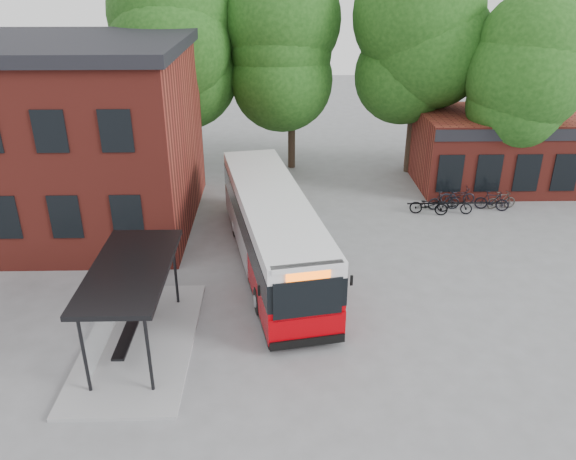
{
  "coord_description": "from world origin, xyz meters",
  "views": [
    {
      "loc": [
        0.01,
        -16.21,
        11.18
      ],
      "look_at": [
        0.47,
        3.44,
        2.0
      ],
      "focal_mm": 35.0,
      "sensor_mm": 36.0,
      "label": 1
    }
  ],
  "objects_px": {
    "bicycle_0": "(429,205)",
    "bicycle_3": "(444,201)",
    "bus_shelter": "(135,306)",
    "bicycle_4": "(458,196)",
    "city_bus": "(272,230)",
    "bicycle_7": "(501,200)",
    "bicycle_2": "(455,205)",
    "bicycle_5": "(492,201)"
  },
  "relations": [
    {
      "from": "bus_shelter",
      "to": "bicycle_7",
      "type": "bearing_deg",
      "value": 34.69
    },
    {
      "from": "bicycle_0",
      "to": "bus_shelter",
      "type": "bearing_deg",
      "value": 143.22
    },
    {
      "from": "city_bus",
      "to": "bicycle_2",
      "type": "xyz_separation_m",
      "value": [
        9.13,
        5.18,
        -1.1
      ]
    },
    {
      "from": "bicycle_2",
      "to": "bicycle_5",
      "type": "relative_size",
      "value": 1.02
    },
    {
      "from": "city_bus",
      "to": "bus_shelter",
      "type": "bearing_deg",
      "value": -139.59
    },
    {
      "from": "city_bus",
      "to": "bicycle_3",
      "type": "distance_m",
      "value": 10.41
    },
    {
      "from": "bicycle_7",
      "to": "bicycle_3",
      "type": "bearing_deg",
      "value": 84.46
    },
    {
      "from": "bus_shelter",
      "to": "bicycle_4",
      "type": "bearing_deg",
      "value": 40.07
    },
    {
      "from": "bicycle_0",
      "to": "bicycle_3",
      "type": "xyz_separation_m",
      "value": [
        0.92,
        0.59,
        0.0
      ]
    },
    {
      "from": "bicycle_0",
      "to": "bicycle_2",
      "type": "bearing_deg",
      "value": -71.32
    },
    {
      "from": "city_bus",
      "to": "bicycle_4",
      "type": "bearing_deg",
      "value": 22.79
    },
    {
      "from": "bicycle_7",
      "to": "bus_shelter",
      "type": "bearing_deg",
      "value": 117.7
    },
    {
      "from": "bicycle_4",
      "to": "bicycle_7",
      "type": "xyz_separation_m",
      "value": [
        2.04,
        -0.67,
        -0.0
      ]
    },
    {
      "from": "bus_shelter",
      "to": "bicycle_3",
      "type": "xyz_separation_m",
      "value": [
        13.04,
        11.01,
        -0.95
      ]
    },
    {
      "from": "bus_shelter",
      "to": "bicycle_2",
      "type": "height_order",
      "value": "bus_shelter"
    },
    {
      "from": "bicycle_0",
      "to": "bicycle_4",
      "type": "relative_size",
      "value": 1.05
    },
    {
      "from": "bicycle_3",
      "to": "bicycle_5",
      "type": "xyz_separation_m",
      "value": [
        2.42,
        -0.12,
        0.01
      ]
    },
    {
      "from": "bicycle_4",
      "to": "bicycle_7",
      "type": "relative_size",
      "value": 1.16
    },
    {
      "from": "bus_shelter",
      "to": "bicycle_7",
      "type": "distance_m",
      "value": 19.51
    },
    {
      "from": "city_bus",
      "to": "bicycle_2",
      "type": "height_order",
      "value": "city_bus"
    },
    {
      "from": "bicycle_2",
      "to": "bicycle_4",
      "type": "distance_m",
      "value": 1.29
    },
    {
      "from": "bus_shelter",
      "to": "bicycle_4",
      "type": "distance_m",
      "value": 18.29
    },
    {
      "from": "city_bus",
      "to": "bicycle_0",
      "type": "relative_size",
      "value": 6.54
    },
    {
      "from": "bus_shelter",
      "to": "bicycle_0",
      "type": "relative_size",
      "value": 3.75
    },
    {
      "from": "bicycle_2",
      "to": "bicycle_5",
      "type": "distance_m",
      "value": 2.01
    },
    {
      "from": "bicycle_5",
      "to": "bicycle_7",
      "type": "xyz_separation_m",
      "value": [
        0.56,
        0.2,
        -0.04
      ]
    },
    {
      "from": "bicycle_5",
      "to": "bicycle_4",
      "type": "bearing_deg",
      "value": 78.41
    },
    {
      "from": "bus_shelter",
      "to": "bicycle_3",
      "type": "bearing_deg",
      "value": 40.18
    },
    {
      "from": "bicycle_2",
      "to": "bicycle_4",
      "type": "bearing_deg",
      "value": -6.08
    },
    {
      "from": "bicycle_4",
      "to": "bicycle_3",
      "type": "bearing_deg",
      "value": 129.75
    },
    {
      "from": "city_bus",
      "to": "bicycle_0",
      "type": "height_order",
      "value": "city_bus"
    },
    {
      "from": "bicycle_4",
      "to": "bicycle_5",
      "type": "height_order",
      "value": "bicycle_5"
    },
    {
      "from": "bicycle_7",
      "to": "bicycle_2",
      "type": "bearing_deg",
      "value": 94.53
    },
    {
      "from": "bicycle_0",
      "to": "bicycle_5",
      "type": "height_order",
      "value": "bicycle_5"
    },
    {
      "from": "bicycle_4",
      "to": "bicycle_7",
      "type": "height_order",
      "value": "bicycle_4"
    },
    {
      "from": "bicycle_0",
      "to": "bicycle_2",
      "type": "relative_size",
      "value": 1.09
    },
    {
      "from": "bicycle_0",
      "to": "bicycle_2",
      "type": "xyz_separation_m",
      "value": [
        1.35,
        0.15,
        -0.04
      ]
    },
    {
      "from": "city_bus",
      "to": "bicycle_0",
      "type": "distance_m",
      "value": 9.32
    },
    {
      "from": "city_bus",
      "to": "bicycle_5",
      "type": "height_order",
      "value": "city_bus"
    },
    {
      "from": "bicycle_0",
      "to": "bicycle_3",
      "type": "distance_m",
      "value": 1.09
    },
    {
      "from": "bicycle_0",
      "to": "bicycle_4",
      "type": "height_order",
      "value": "bicycle_0"
    },
    {
      "from": "bicycle_3",
      "to": "bicycle_7",
      "type": "distance_m",
      "value": 2.98
    }
  ]
}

